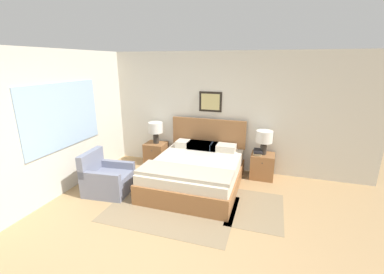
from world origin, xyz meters
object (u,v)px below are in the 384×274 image
Objects in this scene: bed at (196,171)px; table_lamp_near_window at (156,129)px; nightstand_near_window at (156,154)px; armchair at (107,179)px; table_lamp_by_door at (264,138)px; nightstand_by_door at (262,166)px.

bed reaches higher than table_lamp_near_window.
bed is 1.45m from nightstand_near_window.
armchair is 1.68× the size of table_lamp_near_window.
table_lamp_near_window is (0.01, 0.01, 0.61)m from nightstand_near_window.
nightstand_near_window is (0.28, 1.54, -0.00)m from armchair.
armchair is 1.68× the size of table_lamp_by_door.
table_lamp_near_window is (0.30, 1.55, 0.61)m from armchair.
table_lamp_near_window reaches higher than nightstand_near_window.
table_lamp_near_window is 2.44m from table_lamp_by_door.
nightstand_by_door is at bearing 31.63° from bed.
armchair is at bearing -152.58° from bed.
armchair reaches higher than nightstand_near_window.
table_lamp_near_window reaches higher than nightstand_by_door.
nightstand_by_door is 2.53m from table_lamp_near_window.
bed reaches higher than nightstand_near_window.
nightstand_by_door is 1.05× the size of table_lamp_near_window.
nightstand_by_door is at bearing -0.12° from table_lamp_near_window.
table_lamp_near_window is at bearing 163.78° from armchair.
nightstand_near_window is (-1.23, 0.76, -0.04)m from bed.
bed is 1.55m from table_lamp_near_window.
bed is at bearing -148.37° from nightstand_by_door.
table_lamp_by_door is (2.74, 1.55, 0.61)m from armchair.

